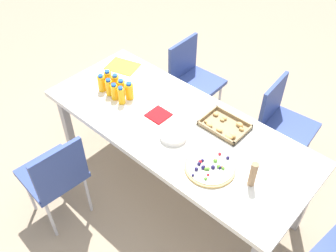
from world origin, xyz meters
TOP-DOWN VIEW (x-y plane):
  - ground_plane at (0.00, 0.00)m, footprint 12.00×12.00m
  - party_table at (0.00, 0.00)m, footprint 2.03×0.84m
  - chair_near_left at (-0.44, -0.77)m, footprint 0.43×0.43m
  - chair_far_left at (-0.48, 0.78)m, footprint 0.41×0.41m
  - chair_far_right at (0.45, 0.80)m, footprint 0.43×0.43m
  - juice_bottle_0 at (-0.69, -0.10)m, footprint 0.06×0.06m
  - juice_bottle_1 at (-0.60, -0.09)m, footprint 0.05×0.05m
  - juice_bottle_2 at (-0.53, -0.10)m, footprint 0.06×0.06m
  - juice_bottle_3 at (-0.46, -0.10)m, footprint 0.05×0.05m
  - juice_bottle_4 at (-0.69, -0.03)m, footprint 0.06×0.06m
  - juice_bottle_5 at (-0.61, -0.02)m, footprint 0.06×0.06m
  - juice_bottle_6 at (-0.53, -0.03)m, footprint 0.06×0.06m
  - juice_bottle_7 at (-0.46, -0.02)m, footprint 0.06×0.06m
  - fruit_pizza at (0.43, -0.16)m, footprint 0.33×0.33m
  - snack_tray at (0.28, 0.20)m, footprint 0.32×0.24m
  - plate_stack at (0.08, -0.11)m, footprint 0.19×0.19m
  - napkin_stack at (-0.15, -0.02)m, footprint 0.15×0.15m
  - cardboard_tube at (0.69, -0.10)m, footprint 0.04×0.04m
  - paper_folder at (-0.81, 0.23)m, footprint 0.31×0.27m

SIDE VIEW (x-z plane):
  - ground_plane at x=0.00m, z-range 0.00..0.00m
  - chair_near_left at x=-0.44m, z-range 0.09..0.92m
  - chair_far_left at x=-0.48m, z-range 0.09..0.92m
  - chair_far_right at x=0.45m, z-range 0.09..0.92m
  - party_table at x=0.00m, z-range 0.30..1.03m
  - paper_folder at x=-0.81m, z-range 0.73..0.74m
  - napkin_stack at x=-0.15m, z-range 0.73..0.74m
  - fruit_pizza at x=0.43m, z-range 0.72..0.77m
  - snack_tray at x=0.28m, z-range 0.73..0.77m
  - plate_stack at x=0.08m, z-range 0.73..0.77m
  - juice_bottle_2 at x=-0.53m, z-range 0.73..0.87m
  - juice_bottle_6 at x=-0.53m, z-range 0.73..0.87m
  - juice_bottle_7 at x=-0.46m, z-range 0.73..0.87m
  - juice_bottle_1 at x=-0.60m, z-range 0.73..0.87m
  - juice_bottle_0 at x=-0.69m, z-range 0.73..0.87m
  - juice_bottle_5 at x=-0.61m, z-range 0.73..0.88m
  - juice_bottle_4 at x=-0.69m, z-range 0.73..0.88m
  - juice_bottle_3 at x=-0.46m, z-range 0.73..0.88m
  - cardboard_tube at x=0.69m, z-range 0.73..0.92m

